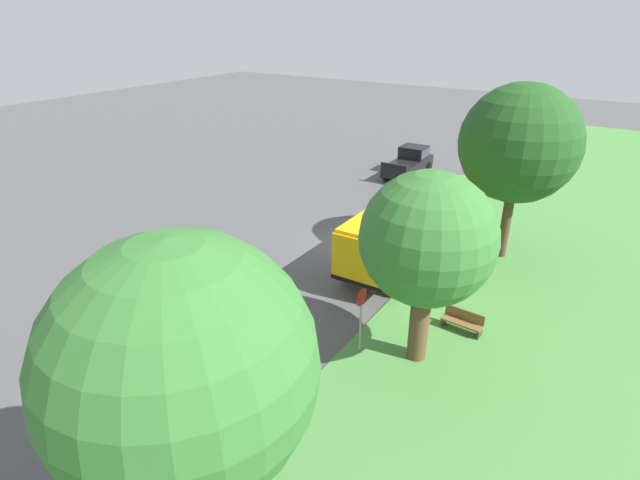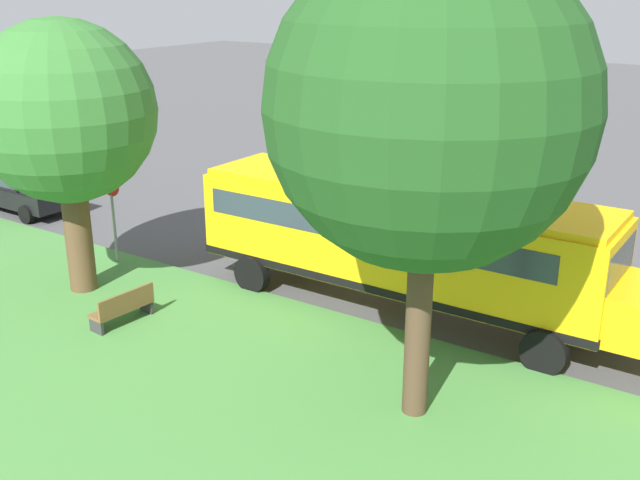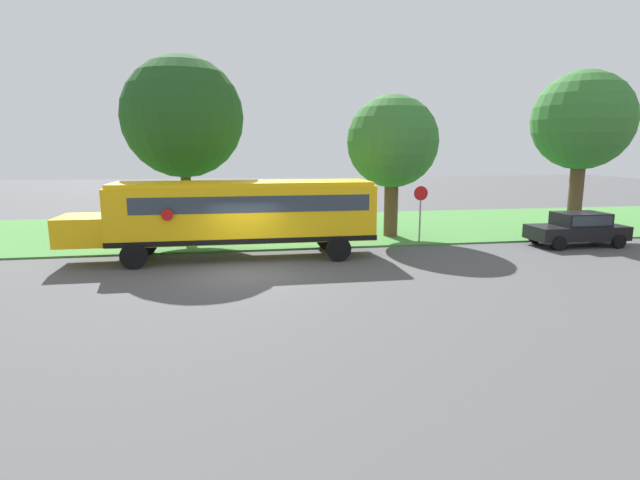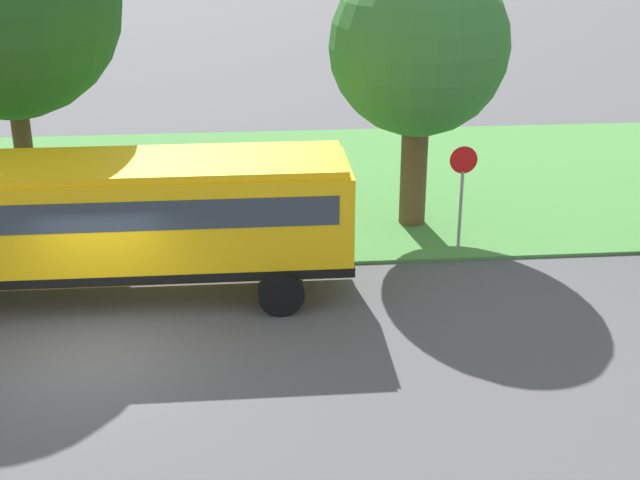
{
  "view_description": "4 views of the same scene",
  "coord_description": "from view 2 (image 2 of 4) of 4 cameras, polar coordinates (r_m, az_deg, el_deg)",
  "views": [
    {
      "loc": [
        -11.53,
        21.86,
        11.66
      ],
      "look_at": [
        0.02,
        3.8,
        1.71
      ],
      "focal_mm": 28.0,
      "sensor_mm": 36.0,
      "label": 1
    },
    {
      "loc": [
        -18.37,
        -8.1,
        7.96
      ],
      "look_at": [
        -2.82,
        2.31,
        1.38
      ],
      "focal_mm": 42.0,
      "sensor_mm": 36.0,
      "label": 2
    },
    {
      "loc": [
        17.75,
        -0.37,
        4.49
      ],
      "look_at": [
        -0.61,
        2.79,
        1.06
      ],
      "focal_mm": 28.0,
      "sensor_mm": 36.0,
      "label": 3
    },
    {
      "loc": [
        15.67,
        3.02,
        8.83
      ],
      "look_at": [
        -1.6,
        4.54,
        1.67
      ],
      "focal_mm": 50.0,
      "sensor_mm": 36.0,
      "label": 4
    }
  ],
  "objects": [
    {
      "name": "ground_plane",
      "position": [
        21.6,
        9.32,
        -2.53
      ],
      "size": [
        120.0,
        120.0,
        0.0
      ],
      "primitive_type": "plane",
      "color": "#4C4C4F"
    },
    {
      "name": "oak_tree_beside_bus",
      "position": [
        12.88,
        8.87,
        10.53
      ],
      "size": [
        5.63,
        5.63,
        8.75
      ],
      "color": "#4C3826",
      "rests_on": "ground"
    },
    {
      "name": "school_bus",
      "position": [
        18.47,
        6.77,
        0.15
      ],
      "size": [
        2.85,
        12.42,
        3.16
      ],
      "color": "yellow",
      "rests_on": "ground"
    },
    {
      "name": "grass_verge",
      "position": [
        14.08,
        -8.76,
        -15.11
      ],
      "size": [
        12.0,
        80.0,
        0.08
      ],
      "primitive_type": "cube",
      "color": "#47843D",
      "rests_on": "ground"
    },
    {
      "name": "oak_tree_roadside_mid",
      "position": [
        19.75,
        -18.84,
        8.94
      ],
      "size": [
        4.56,
        4.56,
        7.11
      ],
      "color": "brown",
      "rests_on": "ground"
    },
    {
      "name": "car_black_nearest",
      "position": [
        29.03,
        -21.95,
        3.83
      ],
      "size": [
        2.02,
        4.4,
        1.56
      ],
      "color": "black",
      "rests_on": "ground"
    },
    {
      "name": "park_bench",
      "position": [
        18.62,
        -14.76,
        -5.03
      ],
      "size": [
        1.63,
        0.61,
        0.92
      ],
      "color": "brown",
      "rests_on": "ground"
    },
    {
      "name": "car_red_middle",
      "position": [
        37.8,
        -21.21,
        7.27
      ],
      "size": [
        2.02,
        4.4,
        1.56
      ],
      "color": "#B21E1E",
      "rests_on": "ground"
    },
    {
      "name": "stop_sign",
      "position": [
        22.3,
        -15.52,
        2.44
      ],
      "size": [
        0.08,
        0.68,
        2.74
      ],
      "color": "gray",
      "rests_on": "ground"
    }
  ]
}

